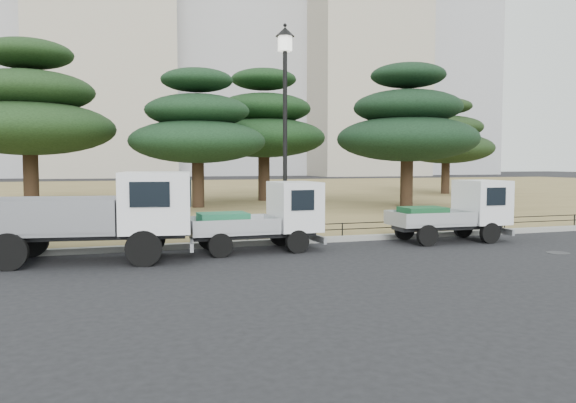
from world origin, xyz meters
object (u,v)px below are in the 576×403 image
object	(u,v)px
truck_kei_front	(265,217)
street_lamp	(285,96)
truck_kei_rear	(457,211)
truck_large	(100,212)

from	to	relation	value
truck_kei_front	street_lamp	size ratio (longest dim) A/B	0.57
truck_kei_rear	street_lamp	xyz separation A→B (m)	(-5.06, 1.33, 3.42)
truck_large	street_lamp	distance (m)	6.31
street_lamp	truck_large	bearing A→B (deg)	-162.76
truck_large	street_lamp	size ratio (longest dim) A/B	0.84
truck_large	truck_kei_rear	size ratio (longest dim) A/B	1.45
truck_kei_front	street_lamp	xyz separation A→B (m)	(1.00, 1.30, 3.41)
truck_large	street_lamp	bearing A→B (deg)	25.42
truck_kei_front	truck_kei_rear	bearing A→B (deg)	-1.68
truck_large	truck_kei_rear	world-z (taller)	truck_large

